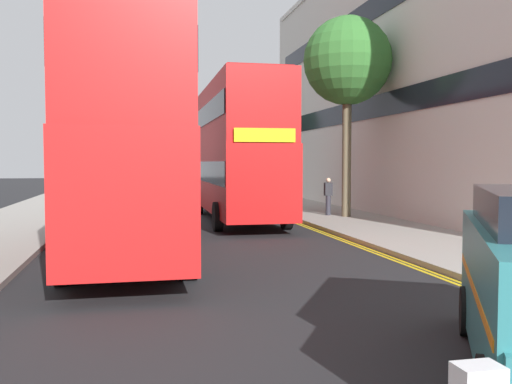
% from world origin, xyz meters
% --- Properties ---
extents(sidewalk_right, '(4.00, 80.00, 0.14)m').
position_xyz_m(sidewalk_right, '(6.50, 16.00, 0.07)').
color(sidewalk_right, '#9E9991').
rests_on(sidewalk_right, ground).
extents(kerb_line_outer, '(0.10, 56.00, 0.01)m').
position_xyz_m(kerb_line_outer, '(4.40, 14.00, 0.00)').
color(kerb_line_outer, yellow).
rests_on(kerb_line_outer, ground).
extents(kerb_line_inner, '(0.10, 56.00, 0.01)m').
position_xyz_m(kerb_line_inner, '(4.24, 14.00, 0.00)').
color(kerb_line_inner, yellow).
rests_on(kerb_line_inner, ground).
extents(double_decker_bus_away, '(2.80, 10.81, 5.64)m').
position_xyz_m(double_decker_bus_away, '(-2.16, 14.34, 3.03)').
color(double_decker_bus_away, red).
rests_on(double_decker_bus_away, ground).
extents(double_decker_bus_oncoming, '(2.92, 10.84, 5.64)m').
position_xyz_m(double_decker_bus_oncoming, '(2.14, 22.19, 3.03)').
color(double_decker_bus_oncoming, red).
rests_on(double_decker_bus_oncoming, ground).
extents(pedestrian_far, '(0.34, 0.22, 1.62)m').
position_xyz_m(pedestrian_far, '(6.19, 22.31, 0.99)').
color(pedestrian_far, '#2D2D38').
rests_on(pedestrian_far, sidewalk_right).
extents(street_tree_near, '(2.98, 2.98, 6.48)m').
position_xyz_m(street_tree_near, '(7.45, 37.72, 5.06)').
color(street_tree_near, '#6B6047').
rests_on(street_tree_near, sidewalk_right).
extents(street_tree_mid, '(3.67, 3.67, 8.36)m').
position_xyz_m(street_tree_mid, '(6.74, 21.60, 6.60)').
color(street_tree_mid, '#6B6047').
rests_on(street_tree_mid, sidewalk_right).
extents(townhouse_terrace_right, '(10.08, 28.00, 12.89)m').
position_xyz_m(townhouse_terrace_right, '(13.50, 25.33, 6.45)').
color(townhouse_terrace_right, silver).
rests_on(townhouse_terrace_right, ground).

